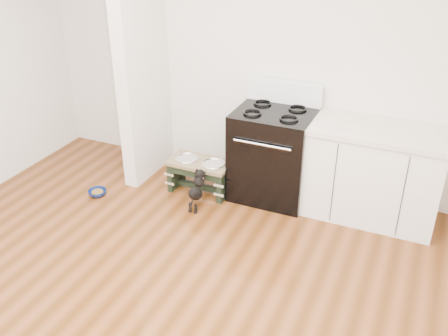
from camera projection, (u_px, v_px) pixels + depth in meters
The scene contains 8 objects.
ground at pixel (139, 329), 3.56m from camera, with size 5.00×5.00×0.00m, color #4C270D.
room_shell at pixel (115, 118), 2.80m from camera, with size 5.00×5.00×5.00m.
partition_wall at pixel (142, 53), 5.04m from camera, with size 0.15×0.80×2.70m, color silver.
oven_range at pixel (273, 153), 4.99m from camera, with size 0.76×0.69×1.14m.
cabinet_run at pixel (373, 173), 4.66m from camera, with size 1.24×0.64×0.91m.
dog_feeder at pixel (200, 170), 5.14m from camera, with size 0.64×0.34×0.37m.
puppy at pixel (197, 189), 4.88m from camera, with size 0.11×0.33×0.39m.
floor_bowl at pixel (97, 193), 5.17m from camera, with size 0.19×0.19×0.06m.
Camera 1 is at (1.61, -2.13, 2.69)m, focal length 40.00 mm.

